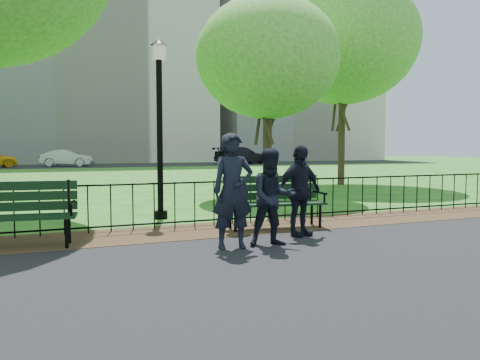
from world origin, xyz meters
name	(u,v)px	position (x,y,z in m)	size (l,w,h in m)	color
ground	(267,244)	(0.00, 0.00, 0.00)	(120.00, 120.00, 0.00)	#1E5917
asphalt_path	(422,311)	(0.00, -3.40, 0.01)	(60.00, 9.20, 0.01)	black
dirt_strip	(233,228)	(0.00, 1.50, 0.01)	(60.00, 1.60, 0.01)	#352215
far_street	(88,166)	(0.00, 35.00, 0.01)	(70.00, 9.00, 0.01)	black
iron_fence	(223,200)	(0.00, 2.00, 0.50)	(24.06, 0.06, 1.00)	black
apartment_mid	(94,25)	(2.00, 48.00, 15.00)	(24.00, 15.00, 30.00)	beige
apartment_east	(287,67)	(26.00, 48.00, 12.00)	(20.00, 15.00, 24.00)	beige
park_bench_main	(256,193)	(0.37, 1.25, 0.70)	(2.07, 0.84, 1.10)	black
park_bench_left_a	(9,207)	(-3.82, 1.24, 0.64)	(2.04, 0.87, 1.12)	black
lamppost	(160,122)	(-0.98, 3.32, 2.11)	(0.35, 0.35, 3.88)	black
tree_near_e	(268,58)	(3.28, 6.75, 4.39)	(4.54, 4.54, 6.32)	#2D2116
tree_mid_e	(343,41)	(8.15, 9.72, 5.95)	(6.15, 6.15, 8.58)	#2D2116
person_left	(233,191)	(-0.65, -0.14, 0.90)	(0.65, 0.42, 1.77)	black
person_mid	(273,197)	(0.00, -0.20, 0.78)	(0.75, 0.39, 1.54)	black
person_right	(299,191)	(0.81, 0.36, 0.81)	(0.93, 0.38, 1.59)	black
sedan_silver	(67,158)	(-1.68, 34.08, 0.69)	(1.44, 4.13, 1.36)	#9FA2A7
sedan_dark	(242,155)	(13.71, 33.82, 0.81)	(2.23, 5.49, 1.59)	black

